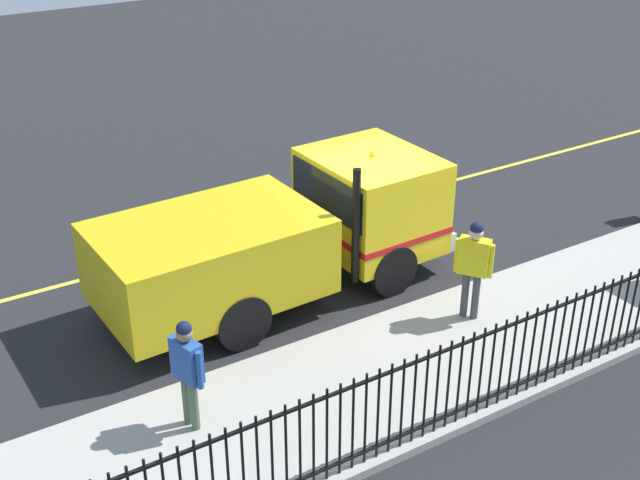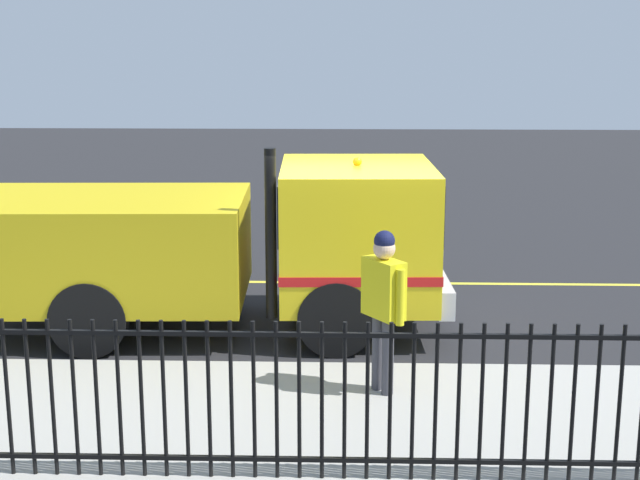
# 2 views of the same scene
# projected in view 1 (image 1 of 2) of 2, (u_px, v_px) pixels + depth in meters

# --- Properties ---
(ground_plane) EXTENTS (53.78, 53.78, 0.00)m
(ground_plane) POSITION_uv_depth(u_px,v_px,m) (370.00, 268.00, 15.75)
(ground_plane) COLOR #232326
(ground_plane) RESTS_ON ground
(sidewalk_slab) EXTENTS (3.02, 24.45, 0.13)m
(sidewalk_slab) POSITION_uv_depth(u_px,v_px,m) (479.00, 343.00, 13.38)
(sidewalk_slab) COLOR #A3A099
(sidewalk_slab) RESTS_ON ground
(lane_marking) EXTENTS (0.12, 22.00, 0.01)m
(lane_marking) POSITION_uv_depth(u_px,v_px,m) (305.00, 220.00, 17.60)
(lane_marking) COLOR yellow
(lane_marking) RESTS_ON ground
(work_truck) EXTENTS (2.59, 6.47, 2.58)m
(work_truck) POSITION_uv_depth(u_px,v_px,m) (296.00, 227.00, 14.48)
(work_truck) COLOR yellow
(work_truck) RESTS_ON ground
(worker_standing) EXTENTS (0.55, 0.47, 1.78)m
(worker_standing) POSITION_uv_depth(u_px,v_px,m) (474.00, 260.00, 13.47)
(worker_standing) COLOR yellow
(worker_standing) RESTS_ON sidewalk_slab
(pedestrian_distant) EXTENTS (0.62, 0.33, 1.71)m
(pedestrian_distant) POSITION_uv_depth(u_px,v_px,m) (187.00, 364.00, 11.00)
(pedestrian_distant) COLOR #264C99
(pedestrian_distant) RESTS_ON sidewalk_slab
(iron_fence) EXTENTS (0.04, 20.81, 1.42)m
(iron_fence) POSITION_uv_depth(u_px,v_px,m) (547.00, 343.00, 11.99)
(iron_fence) COLOR black
(iron_fence) RESTS_ON sidewalk_slab
(traffic_cone) EXTENTS (0.52, 0.52, 0.75)m
(traffic_cone) POSITION_uv_depth(u_px,v_px,m) (167.00, 247.00, 15.72)
(traffic_cone) COLOR orange
(traffic_cone) RESTS_ON ground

